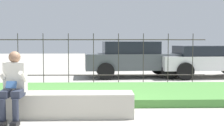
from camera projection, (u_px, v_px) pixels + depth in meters
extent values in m
plane|color=#A8A399|center=(65.00, 117.00, 5.98)|extent=(60.00, 60.00, 0.00)
cube|color=#B7B2A3|center=(55.00, 105.00, 5.96)|extent=(3.00, 0.57, 0.46)
cube|color=gray|center=(55.00, 115.00, 5.97)|extent=(2.88, 0.52, 0.08)
cube|color=black|center=(2.00, 124.00, 5.27)|extent=(0.11, 0.26, 0.09)
cylinder|color=#282D3D|center=(3.00, 110.00, 5.31)|extent=(0.11, 0.11, 0.37)
cube|color=#282D3D|center=(6.00, 93.00, 5.50)|extent=(0.15, 0.42, 0.13)
cube|color=black|center=(15.00, 124.00, 5.27)|extent=(0.11, 0.26, 0.09)
cylinder|color=#282D3D|center=(16.00, 110.00, 5.32)|extent=(0.11, 0.11, 0.37)
cube|color=#282D3D|center=(19.00, 93.00, 5.51)|extent=(0.15, 0.42, 0.13)
cube|color=beige|center=(15.00, 77.00, 5.69)|extent=(0.38, 0.24, 0.54)
sphere|color=#8C664C|center=(15.00, 57.00, 5.65)|extent=(0.21, 0.21, 0.21)
cylinder|color=beige|center=(3.00, 77.00, 5.53)|extent=(0.08, 0.29, 0.24)
cylinder|color=beige|center=(22.00, 77.00, 5.54)|extent=(0.08, 0.29, 0.24)
cube|color=#335689|center=(11.00, 85.00, 5.44)|extent=(0.18, 0.09, 0.13)
cube|color=#4C893D|center=(75.00, 93.00, 8.11)|extent=(10.13, 2.89, 0.18)
cylinder|color=#332D28|center=(81.00, 75.00, 10.16)|extent=(8.13, 0.03, 0.03)
cylinder|color=#332D28|center=(81.00, 40.00, 10.08)|extent=(8.13, 0.03, 0.03)
cylinder|color=#332D28|center=(18.00, 60.00, 10.07)|extent=(0.02, 0.02, 1.69)
cylinder|color=#332D28|center=(43.00, 60.00, 10.09)|extent=(0.02, 0.02, 1.69)
cylinder|color=#332D28|center=(69.00, 60.00, 10.11)|extent=(0.02, 0.02, 1.69)
cylinder|color=#332D28|center=(94.00, 59.00, 10.13)|extent=(0.02, 0.02, 1.69)
cylinder|color=#332D28|center=(118.00, 59.00, 10.16)|extent=(0.02, 0.02, 1.69)
cylinder|color=#332D28|center=(143.00, 59.00, 10.18)|extent=(0.02, 0.02, 1.69)
cylinder|color=#332D28|center=(168.00, 59.00, 10.20)|extent=(0.02, 0.02, 1.69)
cylinder|color=#332D28|center=(193.00, 59.00, 10.22)|extent=(0.02, 0.02, 1.69)
cube|color=silver|center=(208.00, 62.00, 12.50)|extent=(4.20, 2.07, 0.53)
cube|color=black|center=(205.00, 51.00, 12.45)|extent=(2.35, 1.72, 0.39)
cylinder|color=black|center=(185.00, 71.00, 11.54)|extent=(0.67, 0.25, 0.66)
cylinder|color=black|center=(171.00, 67.00, 13.24)|extent=(0.67, 0.25, 0.66)
cube|color=#4C5156|center=(134.00, 61.00, 12.54)|extent=(4.05, 1.99, 0.63)
cube|color=black|center=(130.00, 47.00, 12.48)|extent=(2.27, 1.65, 0.48)
cylinder|color=black|center=(170.00, 71.00, 11.86)|extent=(0.66, 0.25, 0.64)
cylinder|color=black|center=(159.00, 67.00, 13.51)|extent=(0.66, 0.25, 0.64)
cylinder|color=black|center=(106.00, 71.00, 11.61)|extent=(0.66, 0.25, 0.64)
cylinder|color=black|center=(103.00, 67.00, 13.25)|extent=(0.66, 0.25, 0.64)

